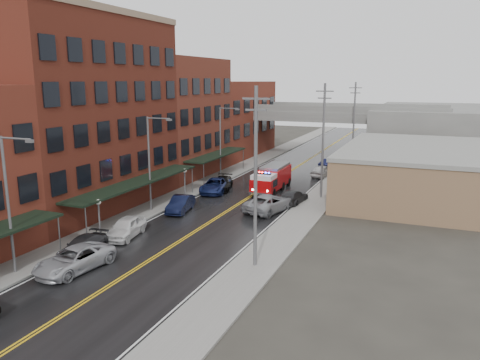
% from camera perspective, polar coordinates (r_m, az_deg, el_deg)
% --- Properties ---
extents(road, '(11.00, 160.00, 0.02)m').
position_cam_1_polar(road, '(47.81, 0.04, -2.81)').
color(road, black).
rests_on(road, ground).
extents(sidewalk_left, '(3.00, 160.00, 0.15)m').
position_cam_1_polar(sidewalk_left, '(50.92, -7.59, -1.91)').
color(sidewalk_left, slate).
rests_on(sidewalk_left, ground).
extents(sidewalk_right, '(3.00, 160.00, 0.15)m').
position_cam_1_polar(sidewalk_right, '(45.63, 8.57, -3.60)').
color(sidewalk_right, slate).
rests_on(sidewalk_right, ground).
extents(curb_left, '(0.30, 160.00, 0.15)m').
position_cam_1_polar(curb_left, '(50.14, -5.95, -2.09)').
color(curb_left, gray).
rests_on(curb_left, ground).
extents(curb_right, '(0.30, 160.00, 0.15)m').
position_cam_1_polar(curb_right, '(46.03, 6.58, -3.41)').
color(curb_right, gray).
rests_on(curb_right, ground).
extents(brick_building_b, '(9.00, 20.00, 18.00)m').
position_cam_1_polar(brick_building_b, '(47.29, -18.56, 7.46)').
color(brick_building_b, '#542416').
rests_on(brick_building_b, ground).
extents(brick_building_c, '(9.00, 15.00, 15.00)m').
position_cam_1_polar(brick_building_c, '(61.69, -7.79, 7.54)').
color(brick_building_c, maroon).
rests_on(brick_building_c, ground).
extents(brick_building_far, '(9.00, 20.00, 12.00)m').
position_cam_1_polar(brick_building_far, '(77.41, -1.23, 7.46)').
color(brick_building_far, maroon).
rests_on(brick_building_far, ground).
extents(tan_building, '(14.00, 22.00, 5.00)m').
position_cam_1_polar(tan_building, '(53.68, 20.31, 0.81)').
color(tan_building, '#8F704D').
rests_on(tan_building, ground).
extents(right_far_block, '(18.00, 30.00, 8.00)m').
position_cam_1_polar(right_far_block, '(83.17, 22.64, 5.47)').
color(right_far_block, slate).
rests_on(right_far_block, ground).
extents(awning_1, '(2.60, 18.00, 3.09)m').
position_cam_1_polar(awning_1, '(44.60, -12.37, -0.26)').
color(awning_1, black).
rests_on(awning_1, ground).
extents(awning_2, '(2.60, 13.00, 3.09)m').
position_cam_1_polar(awning_2, '(59.55, -2.81, 3.10)').
color(awning_2, black).
rests_on(awning_2, ground).
extents(globe_lamp_1, '(0.44, 0.44, 3.12)m').
position_cam_1_polar(globe_lamp_1, '(38.70, -16.85, -3.44)').
color(globe_lamp_1, '#59595B').
rests_on(globe_lamp_1, ground).
extents(globe_lamp_2, '(0.44, 0.44, 3.12)m').
position_cam_1_polar(globe_lamp_2, '(49.99, -6.76, 0.48)').
color(globe_lamp_2, '#59595B').
rests_on(globe_lamp_2, ground).
extents(street_lamp_0, '(2.64, 0.22, 9.00)m').
position_cam_1_polar(street_lamp_0, '(32.55, -26.21, -1.87)').
color(street_lamp_0, '#59595B').
rests_on(street_lamp_0, ground).
extents(street_lamp_1, '(2.64, 0.22, 9.00)m').
position_cam_1_polar(street_lamp_1, '(44.49, -10.77, 2.66)').
color(street_lamp_1, '#59595B').
rests_on(street_lamp_1, ground).
extents(street_lamp_2, '(2.64, 0.22, 9.00)m').
position_cam_1_polar(street_lamp_2, '(58.40, -2.20, 5.10)').
color(street_lamp_2, '#59595B').
rests_on(street_lamp_2, ground).
extents(utility_pole_0, '(1.80, 0.24, 12.00)m').
position_cam_1_polar(utility_pole_0, '(30.20, 1.91, 0.57)').
color(utility_pole_0, '#59595B').
rests_on(utility_pole_0, ground).
extents(utility_pole_1, '(1.80, 0.24, 12.00)m').
position_cam_1_polar(utility_pole_1, '(49.21, 10.09, 4.91)').
color(utility_pole_1, '#59595B').
rests_on(utility_pole_1, ground).
extents(utility_pole_2, '(1.80, 0.24, 12.00)m').
position_cam_1_polar(utility_pole_2, '(68.79, 13.70, 6.78)').
color(utility_pole_2, '#59595B').
rests_on(utility_pole_2, ground).
extents(overpass, '(40.00, 10.00, 7.50)m').
position_cam_1_polar(overpass, '(77.02, 9.17, 7.27)').
color(overpass, slate).
rests_on(overpass, ground).
extents(fire_truck, '(3.12, 7.71, 2.81)m').
position_cam_1_polar(fire_truck, '(52.71, 3.85, 0.27)').
color(fire_truck, '#AD070A').
rests_on(fire_truck, ground).
extents(parked_car_left_2, '(3.26, 5.89, 1.56)m').
position_cam_1_polar(parked_car_left_2, '(33.06, -19.53, -9.11)').
color(parked_car_left_2, '#AAABB2').
rests_on(parked_car_left_2, ground).
extents(parked_car_left_3, '(2.27, 4.74, 1.33)m').
position_cam_1_polar(parked_car_left_3, '(35.65, -18.66, -7.68)').
color(parked_car_left_3, '#252527').
rests_on(parked_car_left_3, ground).
extents(parked_car_left_4, '(2.67, 4.95, 1.60)m').
position_cam_1_polar(parked_car_left_4, '(38.60, -13.74, -5.64)').
color(parked_car_left_4, white).
rests_on(parked_car_left_4, ground).
extents(parked_car_left_5, '(2.43, 4.80, 1.51)m').
position_cam_1_polar(parked_car_left_5, '(44.89, -7.26, -2.93)').
color(parked_car_left_5, black).
rests_on(parked_car_left_5, ground).
extents(parked_car_left_6, '(3.49, 5.91, 1.54)m').
position_cam_1_polar(parked_car_left_6, '(52.18, -3.06, -0.69)').
color(parked_car_left_6, navy).
rests_on(parked_car_left_6, ground).
extents(parked_car_left_7, '(3.23, 5.28, 1.43)m').
position_cam_1_polar(parked_car_left_7, '(53.54, -2.18, -0.41)').
color(parked_car_left_7, black).
rests_on(parked_car_left_7, ground).
extents(parked_car_right_0, '(4.07, 6.48, 1.67)m').
position_cam_1_polar(parked_car_right_0, '(44.71, 3.57, -2.80)').
color(parked_car_right_0, gray).
rests_on(parked_car_right_0, ground).
extents(parked_car_right_1, '(2.39, 5.00, 1.41)m').
position_cam_1_polar(parked_car_right_1, '(47.79, 6.46, -2.04)').
color(parked_car_right_1, '#28282B').
rests_on(parked_car_right_1, ground).
extents(parked_car_right_2, '(2.50, 4.75, 1.54)m').
position_cam_1_polar(parked_car_right_2, '(61.39, 10.00, 1.10)').
color(parked_car_right_2, silver).
rests_on(parked_car_right_2, ground).
extents(parked_car_right_3, '(3.05, 4.96, 1.54)m').
position_cam_1_polar(parked_car_right_3, '(66.51, 11.10, 1.91)').
color(parked_car_right_3, black).
rests_on(parked_car_right_3, ground).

